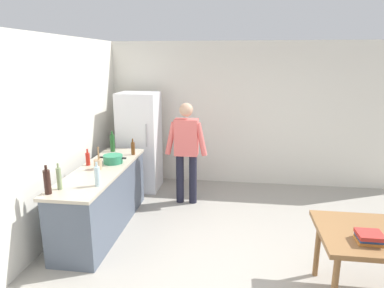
{
  "coord_description": "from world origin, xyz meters",
  "views": [
    {
      "loc": [
        -0.13,
        -3.49,
        2.4
      ],
      "look_at": [
        -0.8,
        1.42,
        1.14
      ],
      "focal_mm": 31.85,
      "sensor_mm": 36.0,
      "label": 1
    }
  ],
  "objects_px": {
    "bottle_wine_dark": "(47,182)",
    "bottle_sauce_red": "(88,159)",
    "bottle_wine_green": "(112,143)",
    "book_stack": "(369,237)",
    "bottle_vinegar_tall": "(59,178)",
    "person": "(186,147)",
    "bottle_beer_brown": "(133,148)",
    "refrigerator": "(140,142)",
    "cooking_pot": "(113,159)",
    "bottle_water_clear": "(97,176)",
    "utensil_jar": "(98,164)"
  },
  "relations": [
    {
      "from": "person",
      "to": "utensil_jar",
      "type": "xyz_separation_m",
      "value": [
        -1.07,
        -1.07,
        0.0
      ]
    },
    {
      "from": "book_stack",
      "to": "cooking_pot",
      "type": "bearing_deg",
      "value": 152.76
    },
    {
      "from": "cooking_pot",
      "to": "utensil_jar",
      "type": "bearing_deg",
      "value": -109.19
    },
    {
      "from": "refrigerator",
      "to": "book_stack",
      "type": "distance_m",
      "value": 4.17
    },
    {
      "from": "refrigerator",
      "to": "bottle_wine_green",
      "type": "distance_m",
      "value": 0.77
    },
    {
      "from": "bottle_sauce_red",
      "to": "book_stack",
      "type": "relative_size",
      "value": 1.03
    },
    {
      "from": "person",
      "to": "bottle_beer_brown",
      "type": "bearing_deg",
      "value": -159.75
    },
    {
      "from": "bottle_wine_green",
      "to": "book_stack",
      "type": "height_order",
      "value": "bottle_wine_green"
    },
    {
      "from": "bottle_water_clear",
      "to": "bottle_wine_green",
      "type": "relative_size",
      "value": 0.88
    },
    {
      "from": "bottle_wine_green",
      "to": "bottle_beer_brown",
      "type": "bearing_deg",
      "value": -19.7
    },
    {
      "from": "person",
      "to": "bottle_water_clear",
      "type": "height_order",
      "value": "person"
    },
    {
      "from": "refrigerator",
      "to": "book_stack",
      "type": "relative_size",
      "value": 7.74
    },
    {
      "from": "bottle_wine_dark",
      "to": "bottle_sauce_red",
      "type": "xyz_separation_m",
      "value": [
        -0.01,
        1.07,
        -0.05
      ]
    },
    {
      "from": "cooking_pot",
      "to": "bottle_wine_dark",
      "type": "bearing_deg",
      "value": -104.4
    },
    {
      "from": "utensil_jar",
      "to": "bottle_water_clear",
      "type": "distance_m",
      "value": 0.66
    },
    {
      "from": "person",
      "to": "bottle_sauce_red",
      "type": "bearing_deg",
      "value": -144.39
    },
    {
      "from": "utensil_jar",
      "to": "book_stack",
      "type": "bearing_deg",
      "value": -21.91
    },
    {
      "from": "cooking_pot",
      "to": "bottle_beer_brown",
      "type": "bearing_deg",
      "value": 71.62
    },
    {
      "from": "person",
      "to": "bottle_vinegar_tall",
      "type": "height_order",
      "value": "person"
    },
    {
      "from": "refrigerator",
      "to": "bottle_vinegar_tall",
      "type": "relative_size",
      "value": 5.62
    },
    {
      "from": "refrigerator",
      "to": "bottle_vinegar_tall",
      "type": "distance_m",
      "value": 2.41
    },
    {
      "from": "bottle_wine_dark",
      "to": "bottle_beer_brown",
      "type": "bearing_deg",
      "value": 74.47
    },
    {
      "from": "refrigerator",
      "to": "person",
      "type": "bearing_deg",
      "value": -30.23
    },
    {
      "from": "refrigerator",
      "to": "bottle_wine_green",
      "type": "xyz_separation_m",
      "value": [
        -0.25,
        -0.71,
        0.15
      ]
    },
    {
      "from": "cooking_pot",
      "to": "bottle_wine_green",
      "type": "height_order",
      "value": "bottle_wine_green"
    },
    {
      "from": "book_stack",
      "to": "bottle_sauce_red",
      "type": "bearing_deg",
      "value": 157.16
    },
    {
      "from": "bottle_water_clear",
      "to": "bottle_vinegar_tall",
      "type": "distance_m",
      "value": 0.43
    },
    {
      "from": "bottle_water_clear",
      "to": "bottle_vinegar_tall",
      "type": "height_order",
      "value": "bottle_vinegar_tall"
    },
    {
      "from": "utensil_jar",
      "to": "bottle_sauce_red",
      "type": "height_order",
      "value": "utensil_jar"
    },
    {
      "from": "cooking_pot",
      "to": "bottle_vinegar_tall",
      "type": "distance_m",
      "value": 1.1
    },
    {
      "from": "person",
      "to": "book_stack",
      "type": "distance_m",
      "value": 3.11
    },
    {
      "from": "bottle_wine_green",
      "to": "cooking_pot",
      "type": "bearing_deg",
      "value": -69.2
    },
    {
      "from": "cooking_pot",
      "to": "bottle_sauce_red",
      "type": "bearing_deg",
      "value": -154.79
    },
    {
      "from": "bottle_beer_brown",
      "to": "book_stack",
      "type": "xyz_separation_m",
      "value": [
        2.87,
        -2.03,
        -0.21
      ]
    },
    {
      "from": "bottle_beer_brown",
      "to": "utensil_jar",
      "type": "bearing_deg",
      "value": -108.69
    },
    {
      "from": "bottle_beer_brown",
      "to": "bottle_wine_dark",
      "type": "height_order",
      "value": "bottle_wine_dark"
    },
    {
      "from": "person",
      "to": "cooking_pot",
      "type": "xyz_separation_m",
      "value": [
        -0.97,
        -0.77,
        -0.02
      ]
    },
    {
      "from": "bottle_water_clear",
      "to": "book_stack",
      "type": "distance_m",
      "value": 2.96
    },
    {
      "from": "bottle_beer_brown",
      "to": "cooking_pot",
      "type": "bearing_deg",
      "value": -108.38
    },
    {
      "from": "bottle_vinegar_tall",
      "to": "bottle_beer_brown",
      "type": "bearing_deg",
      "value": 75.15
    },
    {
      "from": "bottle_vinegar_tall",
      "to": "book_stack",
      "type": "distance_m",
      "value": 3.32
    },
    {
      "from": "bottle_water_clear",
      "to": "bottle_sauce_red",
      "type": "bearing_deg",
      "value": 121.46
    },
    {
      "from": "bottle_vinegar_tall",
      "to": "bottle_sauce_red",
      "type": "bearing_deg",
      "value": 94.1
    },
    {
      "from": "bottle_wine_dark",
      "to": "bottle_water_clear",
      "type": "distance_m",
      "value": 0.55
    },
    {
      "from": "utensil_jar",
      "to": "bottle_wine_dark",
      "type": "relative_size",
      "value": 0.94
    },
    {
      "from": "utensil_jar",
      "to": "bottle_vinegar_tall",
      "type": "distance_m",
      "value": 0.79
    },
    {
      "from": "bottle_vinegar_tall",
      "to": "person",
      "type": "bearing_deg",
      "value": 56.47
    },
    {
      "from": "book_stack",
      "to": "bottle_wine_dark",
      "type": "bearing_deg",
      "value": 174.17
    },
    {
      "from": "person",
      "to": "book_stack",
      "type": "bearing_deg",
      "value": -48.55
    },
    {
      "from": "cooking_pot",
      "to": "utensil_jar",
      "type": "relative_size",
      "value": 1.25
    }
  ]
}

